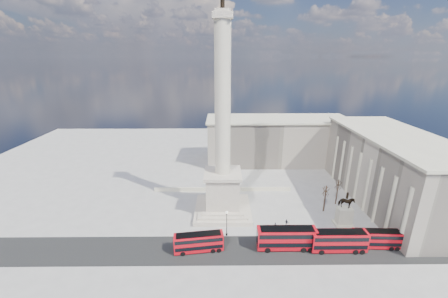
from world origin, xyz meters
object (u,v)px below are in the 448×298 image
(pedestrian_walking, at_px, (275,226))
(red_bus_b, at_px, (287,238))
(red_bus_c, at_px, (339,241))
(equestrian_statue, at_px, (344,214))
(pedestrian_crossing, at_px, (286,222))
(victorian_lamp, at_px, (227,221))
(pedestrian_standing, at_px, (377,233))
(red_bus_d, at_px, (377,239))
(nelsons_column, at_px, (223,164))
(red_bus_a, at_px, (199,242))

(pedestrian_walking, bearing_deg, red_bus_b, -83.01)
(red_bus_b, height_order, red_bus_c, red_bus_b)
(equestrian_statue, height_order, pedestrian_crossing, equestrian_statue)
(red_bus_c, height_order, victorian_lamp, victorian_lamp)
(equestrian_statue, relative_size, pedestrian_standing, 4.96)
(red_bus_d, height_order, equestrian_statue, equestrian_statue)
(pedestrian_crossing, bearing_deg, red_bus_d, -168.47)
(red_bus_b, bearing_deg, red_bus_c, -4.00)
(red_bus_c, bearing_deg, pedestrian_standing, 23.68)
(nelsons_column, relative_size, pedestrian_crossing, 30.11)
(red_bus_a, bearing_deg, pedestrian_walking, 16.26)
(pedestrian_crossing, bearing_deg, pedestrian_walking, 58.43)
(nelsons_column, relative_size, pedestrian_walking, 32.51)
(red_bus_d, bearing_deg, pedestrian_crossing, 157.49)
(equestrian_statue, bearing_deg, pedestrian_standing, -38.16)
(red_bus_d, xyz_separation_m, pedestrian_walking, (-19.57, 6.69, -1.30))
(red_bus_c, distance_m, victorian_lamp, 23.17)
(pedestrian_standing, height_order, pedestrian_crossing, pedestrian_standing)
(red_bus_d, height_order, victorian_lamp, victorian_lamp)
(red_bus_c, height_order, red_bus_d, red_bus_c)
(victorian_lamp, distance_m, pedestrian_crossing, 14.73)
(nelsons_column, bearing_deg, red_bus_a, -107.70)
(red_bus_b, distance_m, pedestrian_crossing, 8.46)
(nelsons_column, relative_size, victorian_lamp, 8.30)
(red_bus_d, distance_m, pedestrian_crossing, 18.52)
(equestrian_statue, bearing_deg, pedestrian_walking, -175.38)
(red_bus_a, relative_size, equestrian_statue, 1.18)
(red_bus_a, height_order, equestrian_statue, equestrian_statue)
(nelsons_column, height_order, red_bus_a, nelsons_column)
(red_bus_b, bearing_deg, red_bus_d, 0.78)
(equestrian_statue, bearing_deg, red_bus_d, -67.04)
(red_bus_b, relative_size, pedestrian_walking, 7.75)
(nelsons_column, distance_m, victorian_lamp, 13.84)
(pedestrian_walking, relative_size, pedestrian_standing, 0.89)
(equestrian_statue, distance_m, pedestrian_crossing, 13.52)
(red_bus_d, xyz_separation_m, equestrian_statue, (-3.39, 8.00, 0.91))
(red_bus_c, height_order, pedestrian_walking, red_bus_c)
(red_bus_a, height_order, victorian_lamp, victorian_lamp)
(red_bus_d, height_order, pedestrian_standing, red_bus_d)
(victorian_lamp, bearing_deg, pedestrian_standing, -1.17)
(red_bus_a, distance_m, pedestrian_crossing, 21.53)
(pedestrian_walking, distance_m, pedestrian_standing, 22.00)
(red_bus_a, distance_m, pedestrian_walking, 18.50)
(pedestrian_walking, bearing_deg, pedestrian_crossing, 21.21)
(equestrian_statue, bearing_deg, nelsons_column, 167.17)
(nelsons_column, xyz_separation_m, equestrian_statue, (28.18, -6.42, -9.94))
(red_bus_d, bearing_deg, equestrian_statue, 115.50)
(equestrian_statue, bearing_deg, red_bus_c, -118.38)
(red_bus_a, bearing_deg, red_bus_d, -6.44)
(pedestrian_walking, bearing_deg, red_bus_a, -156.66)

